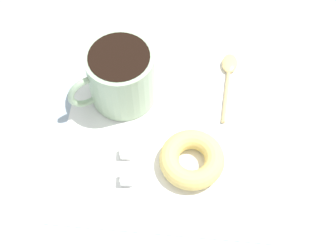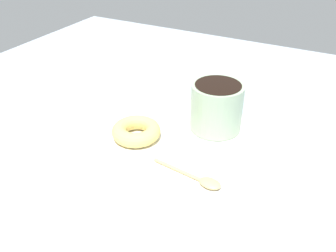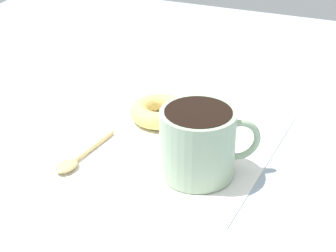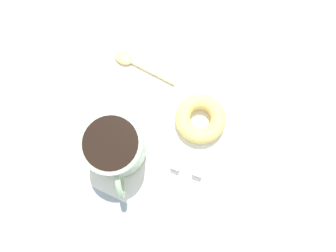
{
  "view_description": "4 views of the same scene",
  "coord_description": "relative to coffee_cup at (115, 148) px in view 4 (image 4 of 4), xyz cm",
  "views": [
    {
      "loc": [
        -30.7,
        1.38,
        58.2
      ],
      "look_at": [
        1.61,
        1.8,
        2.3
      ],
      "focal_mm": 50.0,
      "sensor_mm": 36.0,
      "label": 1
    },
    {
      "loc": [
        28.51,
        -48.97,
        37.94
      ],
      "look_at": [
        1.61,
        1.8,
        2.3
      ],
      "focal_mm": 40.0,
      "sensor_mm": 36.0,
      "label": 2
    },
    {
      "loc": [
        65.33,
        27.3,
        41.25
      ],
      "look_at": [
        1.61,
        1.8,
        2.3
      ],
      "focal_mm": 60.0,
      "sensor_mm": 36.0,
      "label": 3
    },
    {
      "loc": [
        -2.18,
        11.99,
        56.78
      ],
      "look_at": [
        1.61,
        1.8,
        2.3
      ],
      "focal_mm": 35.0,
      "sensor_mm": 36.0,
      "label": 4
    }
  ],
  "objects": [
    {
      "name": "ground_plane",
      "position": [
        -8.12,
        -8.57,
        -5.91
      ],
      "size": [
        120.0,
        120.0,
        2.0
      ],
      "primitive_type": "cube",
      "color": "#99A8B7"
    },
    {
      "name": "napkin",
      "position": [
        -6.51,
        -6.78,
        -4.76
      ],
      "size": [
        31.41,
        31.41,
        0.3
      ],
      "primitive_type": "cube",
      "rotation": [
        0.0,
        0.0,
        -0.08
      ],
      "color": "white",
      "rests_on": "ground_plane"
    },
    {
      "name": "coffee_cup",
      "position": [
        0.0,
        0.0,
        0.0
      ],
      "size": [
        9.57,
        12.11,
        8.93
      ],
      "color": "#9EB793",
      "rests_on": "napkin"
    },
    {
      "name": "donut",
      "position": [
        -11.27,
        -10.05,
        -3.27
      ],
      "size": [
        8.84,
        8.84,
        2.69
      ],
      "primitive_type": "torus",
      "color": "#E5C66B",
      "rests_on": "napkin"
    },
    {
      "name": "spoon",
      "position": [
        4.07,
        -15.91,
        -4.21
      ],
      "size": [
        12.42,
        3.18,
        0.9
      ],
      "color": "#D8B772",
      "rests_on": "napkin"
    },
    {
      "name": "sugar_cube",
      "position": [
        -10.03,
        -1.08,
        -3.85
      ],
      "size": [
        1.52,
        1.52,
        1.52
      ],
      "primitive_type": "cube",
      "color": "white",
      "rests_on": "napkin"
    },
    {
      "name": "sugar_cube_extra",
      "position": [
        -13.94,
        -1.39,
        -3.81
      ],
      "size": [
        1.61,
        1.61,
        1.61
      ],
      "primitive_type": "cube",
      "color": "white",
      "rests_on": "napkin"
    }
  ]
}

